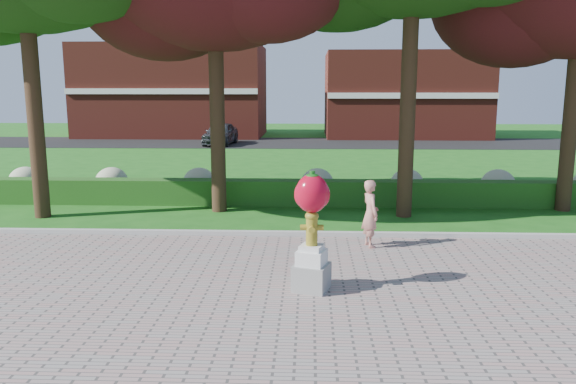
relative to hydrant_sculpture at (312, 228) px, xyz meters
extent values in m
plane|color=#1A5A16|center=(-0.79, 0.82, -1.20)|extent=(100.00, 100.00, 0.00)
cube|color=gray|center=(-0.79, -3.18, -1.18)|extent=(40.00, 14.00, 0.04)
cube|color=#ADADA5|center=(-0.79, 3.82, -1.13)|extent=(40.00, 0.18, 0.15)
cube|color=#1A4614|center=(-0.79, 7.82, -0.80)|extent=(24.00, 0.70, 0.80)
ellipsoid|color=beige|center=(-9.79, 8.82, -0.65)|extent=(1.10, 1.10, 0.99)
ellipsoid|color=beige|center=(-6.79, 8.82, -0.65)|extent=(1.10, 1.10, 0.99)
ellipsoid|color=beige|center=(-3.79, 8.82, -0.65)|extent=(1.10, 1.10, 0.99)
ellipsoid|color=beige|center=(0.21, 8.82, -0.65)|extent=(1.10, 1.10, 0.99)
ellipsoid|color=beige|center=(3.21, 8.82, -0.65)|extent=(1.10, 1.10, 0.99)
ellipsoid|color=beige|center=(6.21, 8.82, -0.65)|extent=(1.10, 1.10, 0.99)
cube|color=black|center=(-0.79, 28.82, -1.19)|extent=(50.00, 8.00, 0.02)
cube|color=maroon|center=(-10.79, 34.82, 2.30)|extent=(14.00, 8.00, 7.00)
cube|color=maroon|center=(7.21, 34.82, 2.00)|extent=(12.00, 8.00, 6.40)
cylinder|color=black|center=(-7.79, 5.82, 2.16)|extent=(0.44, 0.44, 6.72)
cylinder|color=black|center=(-2.79, 6.82, 1.88)|extent=(0.44, 0.44, 6.16)
cylinder|color=black|center=(2.71, 6.32, 2.44)|extent=(0.44, 0.44, 7.28)
cylinder|color=black|center=(7.71, 7.32, 1.74)|extent=(0.44, 0.44, 5.88)
ellipsoid|color=black|center=(6.14, 8.16, 5.10)|extent=(5.04, 5.04, 4.03)
cube|color=gray|center=(0.00, 0.00, -0.92)|extent=(0.75, 0.75, 0.48)
cube|color=silver|center=(0.00, 0.00, -0.55)|extent=(0.60, 0.60, 0.27)
cube|color=silver|center=(0.00, 0.00, -0.37)|extent=(0.48, 0.48, 0.10)
cylinder|color=olive|center=(0.00, 0.00, -0.05)|extent=(0.21, 0.21, 0.54)
ellipsoid|color=olive|center=(0.00, 0.00, 0.22)|extent=(0.25, 0.25, 0.17)
cylinder|color=olive|center=(-0.15, 0.00, 0.01)|extent=(0.12, 0.11, 0.11)
cylinder|color=olive|center=(0.15, 0.00, 0.01)|extent=(0.12, 0.11, 0.11)
cylinder|color=olive|center=(0.00, -0.14, 0.01)|extent=(0.12, 0.12, 0.12)
cylinder|color=olive|center=(0.00, 0.00, 0.30)|extent=(0.08, 0.08, 0.05)
ellipsoid|color=#B60922|center=(0.00, 0.00, 0.63)|extent=(0.60, 0.54, 0.70)
ellipsoid|color=#B60922|center=(-0.17, 0.00, 0.61)|extent=(0.30, 0.30, 0.44)
ellipsoid|color=#B60922|center=(0.17, 0.00, 0.61)|extent=(0.30, 0.30, 0.44)
cylinder|color=#155C15|center=(0.00, 0.00, 0.98)|extent=(0.10, 0.10, 0.12)
ellipsoid|color=#155C15|center=(0.00, 0.00, 0.95)|extent=(0.23, 0.23, 0.08)
imported|color=tan|center=(1.37, 2.93, -0.38)|extent=(0.52, 0.65, 1.57)
imported|color=#393B40|center=(-5.98, 27.30, -0.44)|extent=(2.11, 4.48, 1.48)
camera|label=1|loc=(-0.05, -9.80, 2.46)|focal=35.00mm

